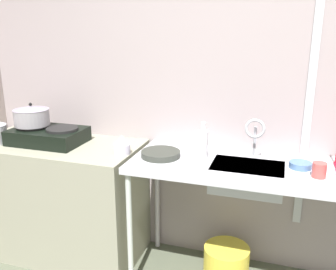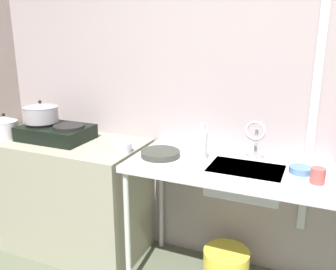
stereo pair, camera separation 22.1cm
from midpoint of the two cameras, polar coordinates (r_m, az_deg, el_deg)
The scene contains 15 objects.
wall_back at distance 2.50m, azimuth 17.28°, elevation 5.82°, with size 4.92×0.10×2.48m, color #A19395.
wall_metal_strip at distance 2.41m, azimuth 24.70°, elevation 7.70°, with size 0.05×0.01×1.99m, color silver.
counter_concrete at distance 2.95m, azimuth -13.57°, elevation -8.91°, with size 1.24×0.60×0.87m, color gray.
counter_sink at distance 2.28m, azimuth 16.97°, elevation -6.64°, with size 1.62×0.60×0.87m.
stove at distance 2.80m, azimuth -14.95°, elevation 0.43°, with size 0.51×0.34×0.12m.
pot_on_left_burner at distance 2.85m, azimuth -17.11°, elevation 3.33°, with size 0.25×0.25×0.16m.
pot_beside_stove at distance 2.95m, azimuth -22.12°, elevation 1.12°, with size 0.19×0.19×0.19m.
percolator at distance 2.44m, azimuth -4.43°, elevation -1.34°, with size 0.11×0.11×0.13m.
sink_basin at distance 2.28m, azimuth 14.70°, elevation -6.91°, with size 0.43×0.29×0.16m, color silver.
faucet at distance 2.31m, azimuth 16.25°, elevation 0.11°, with size 0.13×0.07×0.26m.
frying_pan at distance 2.36m, azimuth 1.50°, elevation -2.96°, with size 0.25×0.25×0.04m, color #32362F.
cup_by_rack at distance 2.16m, azimuth 25.08°, elevation -5.82°, with size 0.08×0.08×0.08m, color #B24B46.
small_bowl_on_drainboard at distance 2.27m, azimuth 22.61°, elevation -5.08°, with size 0.13×0.13×0.04m, color #4D71A3.
bottle_by_sink at distance 2.29m, azimuth 8.08°, elevation -1.63°, with size 0.06×0.06×0.24m.
bucket_on_floor at distance 2.69m, azimuth 11.49°, elevation -19.32°, with size 0.31×0.31×0.22m, color yellow.
Camera 2 is at (0.36, -0.74, 1.67)m, focal length 39.14 mm.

